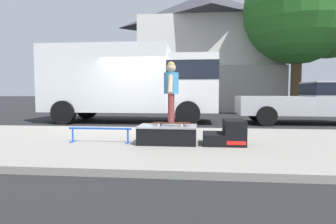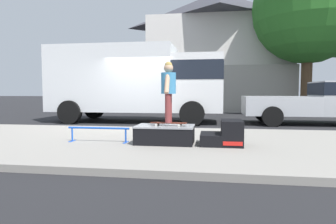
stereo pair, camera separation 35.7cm
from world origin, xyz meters
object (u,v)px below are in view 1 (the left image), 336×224
grind_rail (100,131)px  skater_kid (171,87)px  box_truck (132,80)px  street_tree_main (304,13)px  skateboard (171,123)px  skate_box (168,134)px  pickup_truck_silver (319,101)px  kicker_ramp (228,134)px

grind_rail → skater_kid: size_ratio=1.09×
box_truck → street_tree_main: street_tree_main is taller
skater_kid → box_truck: size_ratio=0.19×
skater_kid → box_truck: (-2.13, 5.51, 0.37)m
skateboard → street_tree_main: (6.22, 10.54, 4.90)m
skate_box → street_tree_main: bearing=59.1°
grind_rail → pickup_truck_silver: 8.70m
kicker_ramp → skateboard: size_ratio=1.09×
kicker_ramp → box_truck: (-3.32, 5.49, 1.37)m
pickup_truck_silver → kicker_ramp: bearing=-125.8°
box_truck → pickup_truck_silver: 7.31m
kicker_ramp → street_tree_main: (5.03, 10.52, 5.13)m
street_tree_main → skater_kid: bearing=-120.6°
kicker_ramp → box_truck: size_ratio=0.12×
skateboard → box_truck: (-2.13, 5.51, 1.14)m
kicker_ramp → street_tree_main: 12.74m
skate_box → grind_rail: size_ratio=0.89×
kicker_ramp → pickup_truck_silver: 6.76m
skate_box → street_tree_main: street_tree_main is taller
skateboard → pickup_truck_silver: bearing=46.9°
skate_box → pickup_truck_silver: (5.22, 5.46, 0.57)m
box_truck → street_tree_main: bearing=31.1°
grind_rail → pickup_truck_silver: size_ratio=0.25×
skateboard → skater_kid: size_ratio=0.61×
skateboard → grind_rail: bearing=-178.7°
skate_box → box_truck: size_ratio=0.18×
grind_rail → street_tree_main: size_ratio=0.16×
skate_box → skater_kid: size_ratio=0.96×
skate_box → kicker_ramp: kicker_ramp is taller
grind_rail → box_truck: (-0.56, 5.55, 1.33)m
skateboard → skater_kid: 0.77m
skateboard → pickup_truck_silver: 7.52m
skateboard → box_truck: 6.02m
box_truck → street_tree_main: size_ratio=0.81×
pickup_truck_silver → street_tree_main: 6.90m
street_tree_main → skateboard: bearing=-120.6°
box_truck → pickup_truck_silver: box_truck is taller
grind_rail → skate_box: bearing=2.3°
skater_kid → street_tree_main: bearing=59.4°
skateboard → street_tree_main: size_ratio=0.09×
grind_rail → skater_kid: skater_kid is taller
skater_kid → pickup_truck_silver: 7.53m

